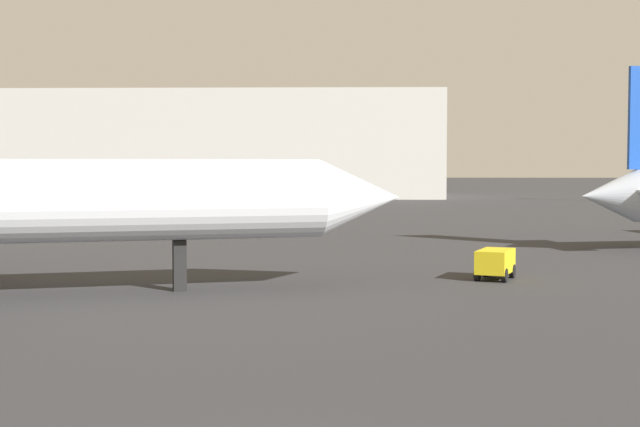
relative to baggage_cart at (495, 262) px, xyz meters
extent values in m
cone|color=silver|center=(-5.93, -1.80, 2.86)|extent=(4.30, 4.09, 3.20)
cube|color=black|center=(-13.07, -3.96, 0.25)|extent=(0.63, 0.63, 2.02)
cone|color=#B2BCCC|center=(8.48, 12.87, 2.42)|extent=(3.88, 3.65, 3.03)
cone|color=#B2BCCC|center=(-35.18, 42.97, 2.19)|extent=(3.49, 3.27, 2.75)
cube|color=gold|center=(0.00, 0.00, 0.04)|extent=(2.08, 2.71, 1.00)
cylinder|color=black|center=(-0.24, 0.99, -0.46)|extent=(0.40, 0.63, 0.60)
cylinder|color=black|center=(0.85, 0.57, -0.46)|extent=(0.40, 0.63, 0.60)
cylinder|color=black|center=(-0.85, -0.57, -0.46)|extent=(0.40, 0.63, 0.60)
cylinder|color=black|center=(0.24, -0.99, -0.46)|extent=(0.40, 0.63, 0.60)
cube|color=#B7B7B2|center=(-27.27, 99.39, 6.93)|extent=(68.80, 25.51, 15.37)
camera|label=1|loc=(-6.42, -40.12, 4.32)|focal=51.83mm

